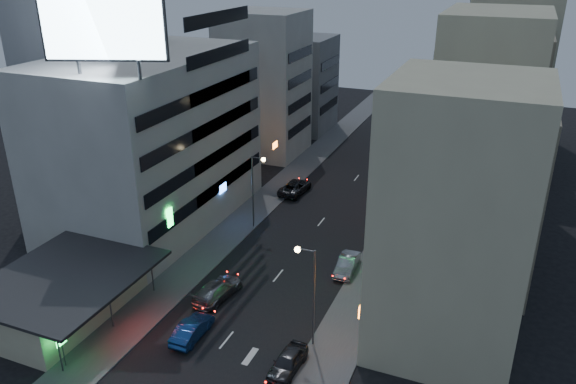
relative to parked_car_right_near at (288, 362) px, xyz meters
The scene contains 24 objects.
ground 6.26m from the parked_car_right_near, 154.21° to the right, with size 180.00×180.00×0.00m, color black.
sidewalk_left 30.50m from the parked_car_right_near, 116.49° to the left, with size 4.00×120.00×0.12m, color #4C4C4F.
sidewalk_right 27.41m from the parked_car_right_near, 84.97° to the left, with size 4.00×120.00×0.12m, color #4C4C4F.
food_court 19.55m from the parked_car_right_near, behind, with size 11.00×13.00×3.88m.
white_building 29.64m from the parked_car_right_near, 142.58° to the left, with size 14.00×24.00×18.00m, color #BABBB5.
grey_tower 40.93m from the parked_car_right_near, 147.29° to the left, with size 10.00×14.00×34.00m, color gray.
shophouse_near 15.33m from the parked_car_right_near, 39.66° to the left, with size 10.00×11.00×20.00m, color #C2BC98.
shophouse_mid 22.87m from the parked_car_right_near, 62.84° to the left, with size 11.00×12.00×16.00m, color gray.
shophouse_far 35.17m from the parked_car_right_near, 73.77° to the left, with size 10.00×14.00×22.00m, color #C2BC98.
far_left_a 48.17m from the parked_car_right_near, 116.51° to the left, with size 11.00×10.00×20.00m, color #BABBB5.
far_left_b 59.75m from the parked_car_right_near, 111.34° to the left, with size 12.00×10.00×15.00m, color gray.
far_right_a 49.02m from the parked_car_right_near, 78.18° to the left, with size 11.00×12.00×18.00m, color gray.
far_right_b 63.18m from the parked_car_right_near, 80.37° to the left, with size 12.00×12.00×24.00m, color #C2BC98.
billboard 28.92m from the parked_car_right_near, 158.65° to the left, with size 9.52×3.75×6.20m.
street_lamp_right_near 5.69m from the parked_car_right_near, 84.74° to the left, with size 1.60×0.44×8.02m.
street_lamp_left 22.94m from the parked_car_right_near, 120.80° to the left, with size 1.60×0.44×8.02m.
street_lamp_right_far 37.58m from the parked_car_right_near, 89.53° to the left, with size 1.60×0.44×8.02m.
parked_car_right_near is the anchor object (origin of this frame).
parked_car_right_mid 14.41m from the parked_car_right_near, 90.00° to the left, with size 1.56×4.48×1.48m, color #A6A9AE.
parked_car_left 31.68m from the parked_car_right_near, 110.71° to the left, with size 2.55×5.54×1.54m, color #28292E.
parked_car_right_far 35.41m from the parked_car_right_near, 92.06° to the left, with size 2.23×5.48×1.59m, color #A1A5A9.
road_car_blue 8.20m from the parked_car_right_near, behind, with size 1.56×4.46×1.47m, color navy.
road_car_silver 10.92m from the parked_car_right_near, 145.66° to the left, with size 2.20×5.41×1.57m, color gray.
scooter_silver_b 2.09m from the parked_car_right_near, 47.49° to the right, with size 1.77×0.59×1.08m, color #96999D, non-canonical shape.
Camera 1 is at (17.60, -26.44, 27.36)m, focal length 35.00 mm.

